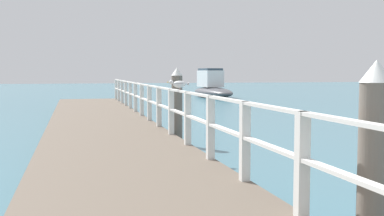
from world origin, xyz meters
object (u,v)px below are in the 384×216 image
at_px(dock_piling_near, 374,171).
at_px(boat_0, 212,88).
at_px(seagull_foreground, 179,84).
at_px(dock_piling_far, 177,106).

distance_m(dock_piling_near, boat_0, 31.21).
height_order(dock_piling_near, seagull_foreground, dock_piling_near).
relative_size(dock_piling_near, boat_0, 0.32).
bearing_deg(dock_piling_near, seagull_foreground, 93.54).
height_order(dock_piling_near, dock_piling_far, same).
bearing_deg(seagull_foreground, boat_0, -2.23).
bearing_deg(boat_0, dock_piling_far, -112.10).
distance_m(dock_piling_far, seagull_foreground, 2.13).
xyz_separation_m(dock_piling_near, dock_piling_far, (0.00, 8.28, 0.00)).
height_order(dock_piling_near, boat_0, boat_0).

